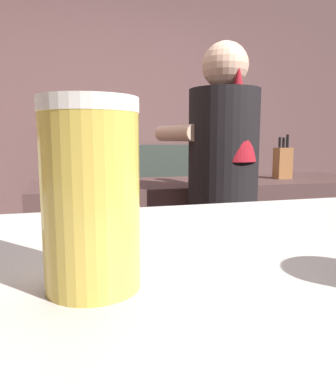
# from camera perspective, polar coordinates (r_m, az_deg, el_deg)

# --- Properties ---
(wall_back) EXTENTS (5.20, 0.10, 2.70)m
(wall_back) POSITION_cam_1_polar(r_m,az_deg,el_deg) (3.62, -7.89, 10.75)
(wall_back) COLOR brown
(wall_back) RESTS_ON ground
(prep_counter) EXTENTS (2.10, 0.60, 0.93)m
(prep_counter) POSITION_cam_1_polar(r_m,az_deg,el_deg) (2.37, 6.14, -9.49)
(prep_counter) COLOR #4E3533
(prep_counter) RESTS_ON ground
(back_shelf) EXTENTS (0.99, 0.36, 1.14)m
(back_shelf) POSITION_cam_1_polar(r_m,az_deg,el_deg) (3.42, -4.07, -2.19)
(back_shelf) COLOR #353F37
(back_shelf) RESTS_ON ground
(bartender) EXTENTS (0.48, 0.55, 1.64)m
(bartender) POSITION_cam_1_polar(r_m,az_deg,el_deg) (1.82, 8.63, 0.62)
(bartender) COLOR #322B38
(bartender) RESTS_ON ground
(knife_block) EXTENTS (0.10, 0.08, 0.29)m
(knife_block) POSITION_cam_1_polar(r_m,az_deg,el_deg) (2.50, 17.50, 4.44)
(knife_block) COLOR #965E34
(knife_block) RESTS_ON prep_counter
(mixing_bowl) EXTENTS (0.17, 0.17, 0.05)m
(mixing_bowl) POSITION_cam_1_polar(r_m,az_deg,el_deg) (2.21, -13.76, 2.03)
(mixing_bowl) COLOR beige
(mixing_bowl) RESTS_ON prep_counter
(chefs_knife) EXTENTS (0.24, 0.06, 0.01)m
(chefs_knife) POSITION_cam_1_polar(r_m,az_deg,el_deg) (2.30, 10.82, 1.84)
(chefs_knife) COLOR silver
(chefs_knife) RESTS_ON prep_counter
(pint_glass_near) EXTENTS (0.07, 0.07, 0.14)m
(pint_glass_near) POSITION_cam_1_polar(r_m,az_deg,el_deg) (0.28, -11.93, -0.56)
(pint_glass_near) COLOR gold
(pint_glass_near) RESTS_ON bar_counter
(bottle_hot_sauce) EXTENTS (0.07, 0.07, 0.27)m
(bottle_hot_sauce) POSITION_cam_1_polar(r_m,az_deg,el_deg) (3.30, -6.21, 9.13)
(bottle_hot_sauce) COLOR red
(bottle_hot_sauce) RESTS_ON back_shelf
(bottle_vinegar) EXTENTS (0.07, 0.07, 0.17)m
(bottle_vinegar) POSITION_cam_1_polar(r_m,az_deg,el_deg) (3.39, -7.03, 8.45)
(bottle_vinegar) COLOR #468A30
(bottle_vinegar) RESTS_ON back_shelf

